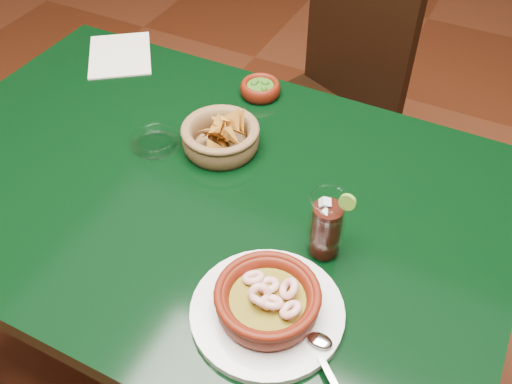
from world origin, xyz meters
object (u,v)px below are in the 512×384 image
at_px(chip_basket, 221,137).
at_px(cola_drink, 326,226).
at_px(dining_chair, 324,106).
at_px(dining_table, 200,219).
at_px(shrimp_plate, 268,303).

bearing_deg(chip_basket, cola_drink, -28.59).
bearing_deg(dining_chair, dining_table, -90.56).
bearing_deg(cola_drink, shrimp_plate, -100.41).
height_order(shrimp_plate, cola_drink, cola_drink).
height_order(chip_basket, cola_drink, cola_drink).
distance_m(dining_table, chip_basket, 0.17).
bearing_deg(dining_chair, shrimp_plate, -74.77).
relative_size(dining_chair, shrimp_plate, 2.88).
bearing_deg(dining_table, shrimp_plate, -38.64).
distance_m(chip_basket, cola_drink, 0.34).
bearing_deg(shrimp_plate, cola_drink, 79.59).
xyz_separation_m(shrimp_plate, chip_basket, (-0.26, 0.32, -0.00)).
bearing_deg(dining_table, dining_chair, 89.44).
xyz_separation_m(dining_chair, chip_basket, (-0.02, -0.58, 0.30)).
distance_m(dining_chair, chip_basket, 0.65).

